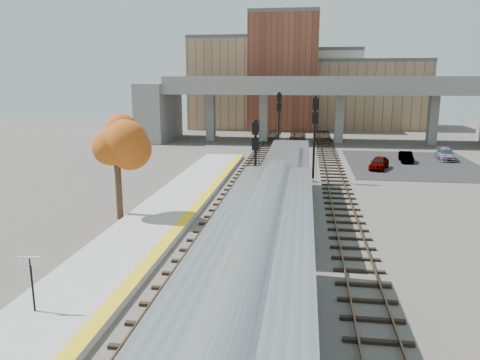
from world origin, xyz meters
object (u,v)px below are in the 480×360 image
(signal_mast_far, at_px, (279,122))
(car_a, at_px, (379,163))
(signal_mast_near, at_px, (255,170))
(signal_mast_mid, at_px, (314,139))
(car_b, at_px, (406,157))
(tree, at_px, (116,141))
(locomotive, at_px, (286,182))
(car_c, at_px, (446,154))

(signal_mast_far, xyz_separation_m, car_a, (10.94, -8.99, -3.19))
(signal_mast_near, height_order, car_a, signal_mast_near)
(signal_mast_near, height_order, signal_mast_mid, signal_mast_mid)
(car_a, bearing_deg, car_b, 71.59)
(signal_mast_near, relative_size, car_a, 1.70)
(tree, xyz_separation_m, car_b, (23.48, 24.86, -4.62))
(car_a, xyz_separation_m, car_b, (3.62, 4.68, -0.08))
(locomotive, height_order, car_a, locomotive)
(car_b, bearing_deg, signal_mast_mid, -128.68)
(signal_mast_near, relative_size, signal_mast_mid, 0.85)
(signal_mast_mid, bearing_deg, locomotive, -100.79)
(signal_mast_far, bearing_deg, car_a, -39.41)
(car_b, bearing_deg, car_c, 27.37)
(signal_mast_mid, distance_m, signal_mast_far, 16.58)
(locomotive, bearing_deg, car_a, 63.30)
(locomotive, bearing_deg, tree, -166.72)
(signal_mast_far, height_order, car_b, signal_mast_far)
(locomotive, relative_size, car_a, 4.92)
(signal_mast_mid, bearing_deg, car_b, 48.36)
(signal_mast_far, bearing_deg, car_c, -6.20)
(car_a, bearing_deg, tree, -115.28)
(signal_mast_near, xyz_separation_m, signal_mast_mid, (4.10, 11.03, 0.77))
(signal_mast_near, height_order, car_b, signal_mast_near)
(signal_mast_near, xyz_separation_m, tree, (-8.92, -2.07, 2.07))
(signal_mast_near, bearing_deg, locomotive, 14.31)
(signal_mast_far, relative_size, car_c, 1.72)
(signal_mast_far, relative_size, car_a, 1.97)
(car_a, height_order, car_b, car_a)
(signal_mast_mid, distance_m, car_a, 10.36)
(signal_mast_far, distance_m, car_b, 15.53)
(locomotive, relative_size, signal_mast_far, 2.50)
(locomotive, xyz_separation_m, car_a, (8.84, 17.57, -1.58))
(locomotive, bearing_deg, signal_mast_mid, 79.21)
(tree, relative_size, car_a, 1.82)
(car_a, bearing_deg, signal_mast_mid, -114.75)
(signal_mast_far, bearing_deg, signal_mast_mid, -75.68)
(signal_mast_near, relative_size, tree, 0.93)
(tree, bearing_deg, locomotive, 13.28)
(signal_mast_near, distance_m, car_b, 27.16)
(signal_mast_near, height_order, tree, tree)
(signal_mast_mid, relative_size, car_b, 2.18)
(tree, distance_m, car_a, 28.67)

